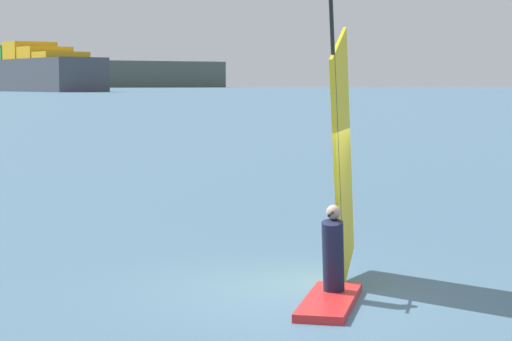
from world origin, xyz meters
name	(u,v)px	position (x,y,z in m)	size (l,w,h in m)	color
ground_plane	(315,293)	(0.00, 0.00, 0.00)	(4000.00, 4000.00, 0.00)	#476B84
windsurfer	(337,217)	(0.29, -0.17, 1.19)	(2.23, 3.63, 4.58)	red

